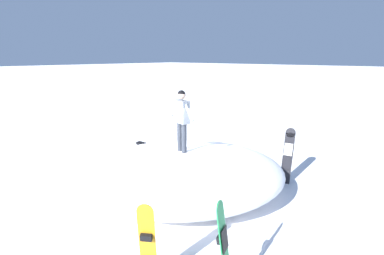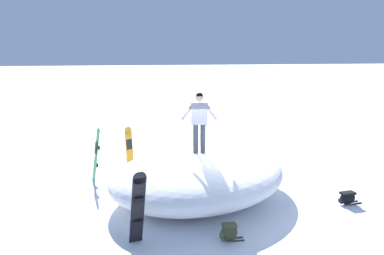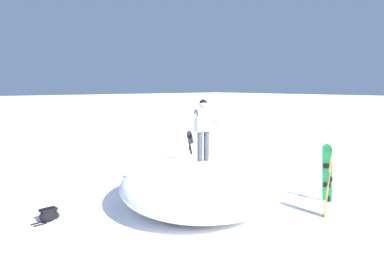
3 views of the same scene
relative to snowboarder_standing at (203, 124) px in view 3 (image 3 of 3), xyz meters
name	(u,v)px [view 3 (image 3 of 3)]	position (x,y,z in m)	size (l,w,h in m)	color
ground	(175,204)	(0.51, -0.60, -2.25)	(240.00, 240.00, 0.00)	white
snow_mound	(202,183)	(-0.01, -0.04, -1.63)	(5.66, 4.45, 1.25)	white
snowboarder_standing	(203,124)	(0.00, 0.00, 0.00)	(1.01, 0.31, 1.68)	#333842
snowboard_primary_upright	(328,185)	(-1.75, 2.75, -1.44)	(0.31, 0.26, 1.57)	orange
snowboard_secondary_upright	(327,172)	(-2.82, 2.10, -1.38)	(0.31, 0.32, 1.70)	#1E8C47
snowboard_tertiary_upright	(193,153)	(-1.96, -2.67, -1.39)	(0.38, 0.49, 1.67)	black
backpack_near	(49,215)	(3.71, -1.51, -2.08)	(0.70, 0.32, 0.34)	black
backpack_far	(146,179)	(-0.04, -2.85, -2.05)	(0.55, 0.28, 0.39)	#383D23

